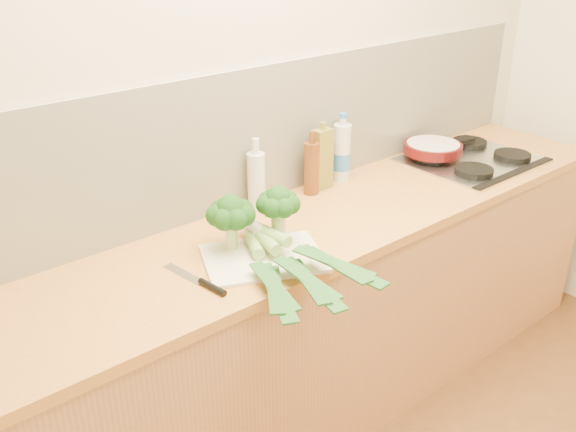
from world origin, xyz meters
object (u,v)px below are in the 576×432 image
chefs_knife (205,284)px  skillet (433,148)px  gas_hob (472,159)px  chopping_board (263,258)px

chefs_knife → skillet: 1.46m
gas_hob → skillet: (-0.13, 0.13, 0.05)m
gas_hob → chopping_board: bearing=-175.2°
chopping_board → chefs_knife: 0.24m
chopping_board → gas_hob: bearing=28.6°
chopping_board → chefs_knife: (-0.24, -0.01, 0.00)m
gas_hob → chopping_board: 1.33m
gas_hob → chopping_board: (-1.32, -0.11, -0.01)m
gas_hob → skillet: skillet is taller
skillet → chefs_knife: bearing=-160.4°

